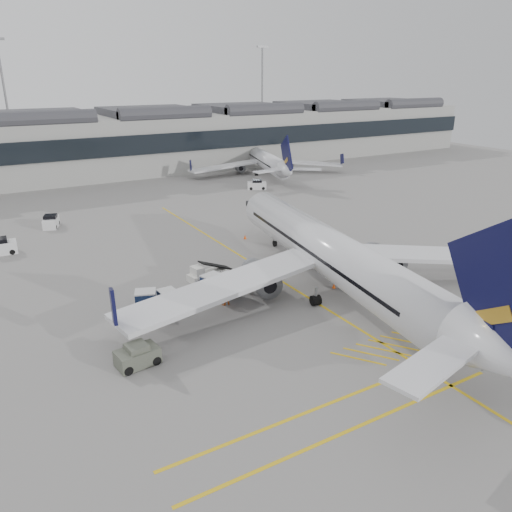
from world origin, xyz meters
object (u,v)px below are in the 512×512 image
ramp_agent_a (237,280)px  pushback_tug (137,356)px  airliner_main (334,256)px  baggage_cart_a (167,298)px  belt_loader (206,274)px  ramp_agent_b (225,295)px

ramp_agent_a → pushback_tug: (-11.99, -7.97, -0.21)m
airliner_main → ramp_agent_a: size_ratio=24.03×
ramp_agent_a → pushback_tug: 14.39m
airliner_main → baggage_cart_a: size_ratio=27.43×
belt_loader → baggage_cart_a: belt_loader is taller
airliner_main → baggage_cart_a: 15.20m
airliner_main → pushback_tug: bearing=-161.7°
ramp_agent_b → pushback_tug: bearing=30.4°
airliner_main → belt_loader: bearing=145.1°
airliner_main → baggage_cart_a: (-14.27, 4.56, -2.60)m
belt_loader → ramp_agent_b: 6.18m
baggage_cart_a → pushback_tug: bearing=-127.6°
ramp_agent_a → pushback_tug: bearing=-171.1°
ramp_agent_a → ramp_agent_b: ramp_agent_a is taller
ramp_agent_a → airliner_main: bearing=-58.9°
belt_loader → ramp_agent_a: (1.45, -3.59, 0.36)m
airliner_main → ramp_agent_a: (-7.32, 4.96, -2.54)m
airliner_main → ramp_agent_a: bearing=155.3°
ramp_agent_b → airliner_main: bearing=166.2°
airliner_main → ramp_agent_a: 9.20m
ramp_agent_b → pushback_tug: 10.95m
belt_loader → ramp_agent_b: belt_loader is taller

